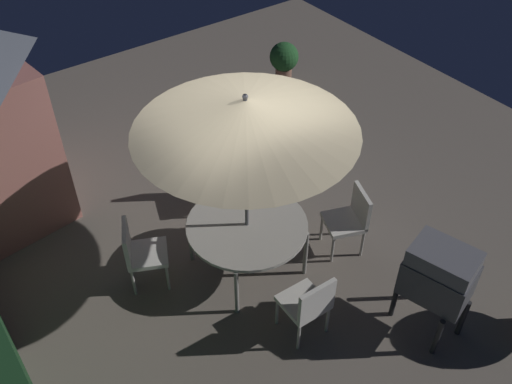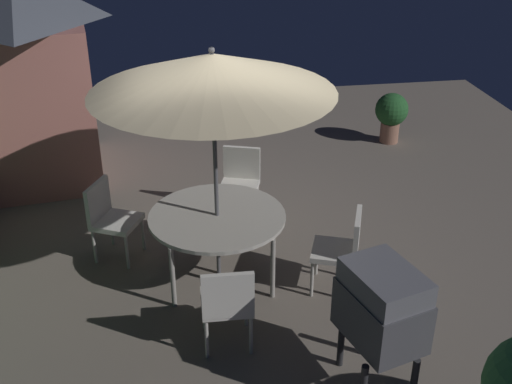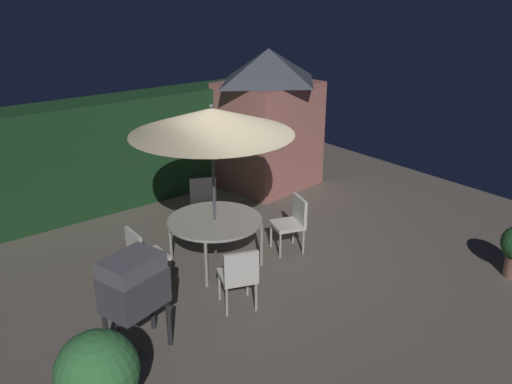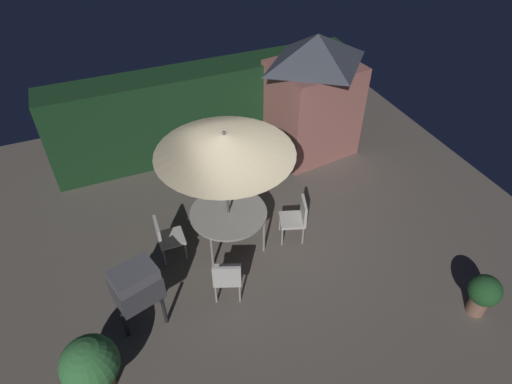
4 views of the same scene
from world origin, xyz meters
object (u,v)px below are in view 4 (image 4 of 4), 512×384
object	(u,v)px
garden_shed	(313,95)
chair_near_shed	(166,237)
chair_far_side	(227,277)
chair_toward_hedge	(297,217)
patio_umbrella	(225,144)
bbq_grill	(136,286)
patio_table	(228,214)
chair_toward_house	(235,178)
potted_plant_by_shed	(484,293)
potted_plant_by_grill	(91,366)

from	to	relation	value
garden_shed	chair_near_shed	size ratio (longest dim) A/B	3.18
chair_far_side	chair_toward_hedge	distance (m)	1.89
patio_umbrella	bbq_grill	world-z (taller)	patio_umbrella
garden_shed	patio_table	size ratio (longest dim) A/B	1.99
patio_umbrella	chair_toward_house	size ratio (longest dim) A/B	2.78
chair_far_side	chair_toward_house	size ratio (longest dim) A/B	1.00
patio_umbrella	potted_plant_by_shed	bearing A→B (deg)	-43.73
garden_shed	chair_near_shed	xyz separation A→B (m)	(-4.07, -2.18, -0.94)
chair_toward_hedge	potted_plant_by_shed	world-z (taller)	chair_toward_hedge
patio_table	potted_plant_by_grill	xyz separation A→B (m)	(-2.73, -2.04, -0.09)
patio_table	chair_toward_hedge	world-z (taller)	chair_toward_hedge
chair_near_shed	potted_plant_by_shed	world-z (taller)	chair_near_shed
patio_table	chair_toward_house	world-z (taller)	chair_toward_house
patio_table	chair_near_shed	world-z (taller)	chair_near_shed
potted_plant_by_shed	chair_far_side	bearing A→B (deg)	153.45
chair_near_shed	chair_toward_house	xyz separation A→B (m)	(1.75, 1.11, 0.00)
chair_near_shed	chair_far_side	distance (m)	1.47
garden_shed	potted_plant_by_shed	distance (m)	5.42
patio_umbrella	chair_near_shed	distance (m)	2.11
patio_umbrella	chair_toward_hedge	xyz separation A→B (m)	(1.22, -0.41, -1.74)
patio_umbrella	bbq_grill	bearing A→B (deg)	-149.16
garden_shed	bbq_grill	size ratio (longest dim) A/B	2.39
patio_table	bbq_grill	distance (m)	2.21
patio_table	chair_toward_hedge	xyz separation A→B (m)	(1.22, -0.41, -0.17)
bbq_grill	chair_toward_hedge	size ratio (longest dim) A/B	1.33
bbq_grill	chair_near_shed	xyz separation A→B (m)	(0.70, 1.17, -0.33)
chair_toward_hedge	potted_plant_by_shed	bearing A→B (deg)	-53.15
garden_shed	chair_near_shed	bearing A→B (deg)	-151.75
chair_far_side	potted_plant_by_shed	world-z (taller)	chair_far_side
patio_table	chair_toward_house	bearing A→B (deg)	64.28
patio_umbrella	chair_near_shed	xyz separation A→B (m)	(-1.19, 0.04, -1.74)
bbq_grill	chair_toward_hedge	world-z (taller)	bbq_grill
garden_shed	chair_toward_house	xyz separation A→B (m)	(-2.32, -1.07, -0.94)
chair_near_shed	chair_far_side	bearing A→B (deg)	-60.69
chair_near_shed	patio_umbrella	bearing A→B (deg)	-1.86
patio_table	chair_far_side	bearing A→B (deg)	-110.79
chair_near_shed	chair_toward_house	world-z (taller)	same
bbq_grill	potted_plant_by_shed	size ratio (longest dim) A/B	1.49
chair_far_side	chair_toward_hedge	xyz separation A→B (m)	(1.69, 0.84, 0.00)
chair_toward_house	potted_plant_by_shed	distance (m)	5.02
garden_shed	patio_table	xyz separation A→B (m)	(-2.87, -2.22, -0.77)
chair_toward_hedge	garden_shed	bearing A→B (deg)	57.83
garden_shed	bbq_grill	xyz separation A→B (m)	(-4.77, -3.35, -0.61)
patio_table	potted_plant_by_grill	bearing A→B (deg)	-143.27
garden_shed	potted_plant_by_grill	world-z (taller)	garden_shed
garden_shed	chair_toward_house	size ratio (longest dim) A/B	3.18
chair_near_shed	potted_plant_by_shed	xyz separation A→B (m)	(4.43, -3.14, -0.04)
bbq_grill	chair_far_side	xyz separation A→B (m)	(1.42, -0.11, -0.33)
patio_umbrella	potted_plant_by_shed	world-z (taller)	patio_umbrella
garden_shed	chair_far_side	distance (m)	4.91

